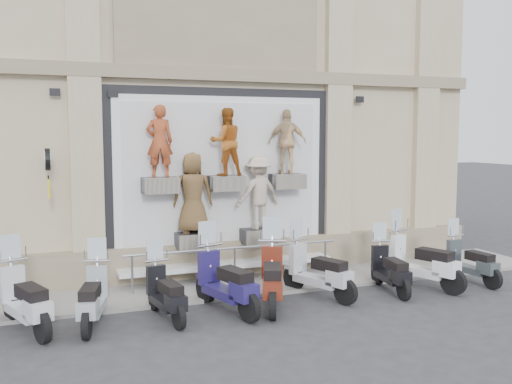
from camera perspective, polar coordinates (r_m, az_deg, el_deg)
ground at (r=11.36m, az=1.16°, el=-11.97°), size 90.00×90.00×0.00m
sidewalk at (r=13.24m, az=-2.28°, el=-9.19°), size 16.00×2.20×0.08m
building at (r=17.68m, az=-7.56°, el=14.03°), size 14.00×8.60×12.00m
shop_vitrine at (r=13.46m, az=-2.97°, el=1.07°), size 5.60×0.84×4.30m
guard_rail at (r=13.05m, az=-2.15°, el=-7.49°), size 5.06×0.10×0.93m
clock_sign_bracket at (r=12.52m, az=-20.09°, el=2.41°), size 0.10×0.80×1.02m
scooter_b at (r=10.88m, az=-22.13°, el=-8.71°), size 1.29×2.11×1.65m
scooter_c at (r=10.81m, az=-16.04°, el=-8.96°), size 0.98×1.94×1.51m
scooter_d at (r=10.90m, az=-9.03°, el=-8.90°), size 0.77×1.82×1.43m
scooter_e at (r=11.18m, az=-3.01°, el=-7.71°), size 1.16×2.20×1.72m
scooter_f at (r=11.47m, az=1.64°, el=-7.32°), size 1.37×2.20×1.73m
scooter_g at (r=12.22m, az=6.29°, el=-6.75°), size 1.28×2.09×1.63m
scooter_h at (r=12.91m, az=13.29°, el=-6.60°), size 0.78×1.85×1.45m
scooter_i at (r=13.40m, az=16.29°, el=-5.61°), size 1.36×2.21×1.73m
scooter_j at (r=14.26m, az=20.71°, el=-5.66°), size 0.67×1.81×1.44m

